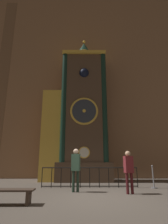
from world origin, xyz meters
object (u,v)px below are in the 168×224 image
at_px(visitor_near, 76,165).
at_px(clock_tower, 78,116).
at_px(visitor_far, 129,168).
at_px(stanchion_post, 153,181).
at_px(visitor_bench, 9,193).

bearing_deg(visitor_near, clock_tower, 104.31).
xyz_separation_m(clock_tower, visitor_far, (2.11, -3.76, -3.01)).
distance_m(visitor_far, stanchion_post, 2.04).
xyz_separation_m(visitor_far, stanchion_post, (1.44, 1.29, -0.65)).
bearing_deg(visitor_far, visitor_near, 154.88).
bearing_deg(clock_tower, stanchion_post, -34.80).
distance_m(clock_tower, visitor_far, 5.26).
relative_size(stanchion_post, visitor_bench, 0.68).
bearing_deg(stanchion_post, visitor_bench, -152.58).
bearing_deg(stanchion_post, visitor_far, -138.12).
xyz_separation_m(clock_tower, visitor_bench, (-1.94, -5.32, -3.66)).
relative_size(visitor_near, visitor_far, 1.06).
height_order(visitor_far, stanchion_post, visitor_far).
height_order(clock_tower, visitor_bench, clock_tower).
xyz_separation_m(stanchion_post, visitor_bench, (-5.49, -2.85, -0.01)).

